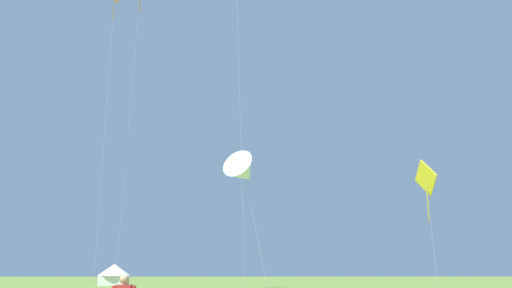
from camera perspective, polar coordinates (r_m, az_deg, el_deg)
The scene contains 3 objects.
kite_yellow_diamond at distance 42.98m, azimuth 17.92°, elevation -3.66°, with size 0.84×3.35×10.31m.
kite_white_delta at distance 36.26m, azimuth -1.35°, elevation -2.98°, with size 3.33×3.43×9.92m.
festival_tent_left at distance 74.85m, azimuth -15.11°, elevation -13.40°, with size 4.30×4.30×2.80m.
Camera 1 is at (-1.85, -4.42, 1.80)m, focal length 36.93 mm.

